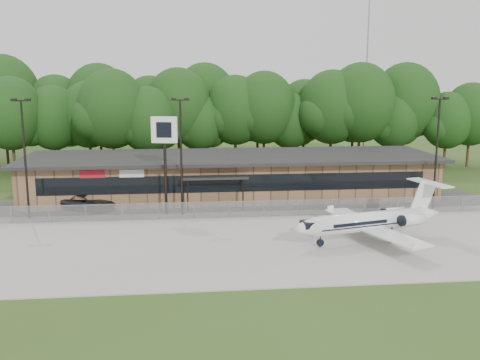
{
  "coord_description": "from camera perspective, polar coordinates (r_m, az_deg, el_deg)",
  "views": [
    {
      "loc": [
        -4.68,
        -29.36,
        11.75
      ],
      "look_at": [
        -0.37,
        12.0,
        3.92
      ],
      "focal_mm": 40.0,
      "sensor_mm": 36.0,
      "label": 1
    }
  ],
  "objects": [
    {
      "name": "pole_sign",
      "position": [
        46.47,
        -8.05,
        4.22
      ],
      "size": [
        2.27,
        0.72,
        8.65
      ],
      "rotation": [
        0.0,
        0.0,
        -0.21
      ],
      "color": "black",
      "rests_on": "ground"
    },
    {
      "name": "parking_lot",
      "position": [
        50.46,
        -0.46,
        -2.77
      ],
      "size": [
        50.0,
        9.0,
        0.06
      ],
      "primitive_type": "cube",
      "color": "#383835",
      "rests_on": "ground"
    },
    {
      "name": "ground",
      "position": [
        31.97,
        2.95,
        -10.92
      ],
      "size": [
        160.0,
        160.0,
        0.0
      ],
      "primitive_type": "plane",
      "color": "#364719",
      "rests_on": "ground"
    },
    {
      "name": "treeline",
      "position": [
        71.64,
        -2.21,
        7.26
      ],
      "size": [
        72.0,
        12.0,
        15.0
      ],
      "primitive_type": null,
      "color": "black",
      "rests_on": "ground"
    },
    {
      "name": "radio_mast",
      "position": [
        81.83,
        13.33,
        10.91
      ],
      "size": [
        0.2,
        0.2,
        25.0
      ],
      "primitive_type": "cylinder",
      "color": "gray",
      "rests_on": "ground"
    },
    {
      "name": "terminal",
      "position": [
        54.35,
        -0.92,
        0.52
      ],
      "size": [
        41.0,
        11.65,
        4.3
      ],
      "color": "#8A6345",
      "rests_on": "ground"
    },
    {
      "name": "apron",
      "position": [
        39.43,
        1.15,
        -6.62
      ],
      "size": [
        64.0,
        18.0,
        0.08
      ],
      "primitive_type": "cube",
      "color": "#9E9B93",
      "rests_on": "ground"
    },
    {
      "name": "light_pole_right",
      "position": [
        51.48,
        20.28,
        3.57
      ],
      "size": [
        1.55,
        0.3,
        10.23
      ],
      "color": "black",
      "rests_on": "ground"
    },
    {
      "name": "fence",
      "position": [
        45.93,
        0.07,
        -3.16
      ],
      "size": [
        46.0,
        0.04,
        1.52
      ],
      "color": "gray",
      "rests_on": "ground"
    },
    {
      "name": "business_jet",
      "position": [
        40.3,
        13.82,
        -4.37
      ],
      "size": [
        12.51,
        11.25,
        4.24
      ],
      "rotation": [
        0.0,
        0.0,
        0.25
      ],
      "color": "white",
      "rests_on": "ground"
    },
    {
      "name": "suv",
      "position": [
        50.65,
        -16.01,
        -2.29
      ],
      "size": [
        6.0,
        4.62,
        1.51
      ],
      "primitive_type": "imported",
      "rotation": [
        0.0,
        0.0,
        1.13
      ],
      "color": "#313033",
      "rests_on": "ground"
    },
    {
      "name": "light_pole_mid",
      "position": [
        46.22,
        -6.31,
        3.42
      ],
      "size": [
        1.55,
        0.3,
        10.23
      ],
      "color": "black",
      "rests_on": "ground"
    },
    {
      "name": "light_pole_left",
      "position": [
        48.1,
        -22.01,
        2.99
      ],
      "size": [
        1.55,
        0.3,
        10.23
      ],
      "color": "black",
      "rests_on": "ground"
    }
  ]
}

